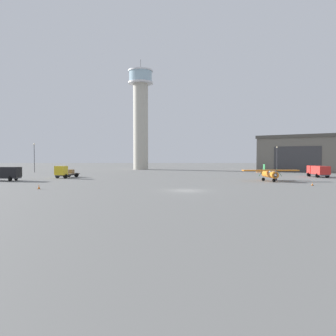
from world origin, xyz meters
TOP-DOWN VIEW (x-y plane):
  - ground_plane at (0.00, 0.00)m, footprint 400.00×400.00m
  - control_tower at (-12.59, 76.81)m, footprint 9.09×9.09m
  - hangar at (41.61, 61.82)m, footprint 31.50×29.41m
  - airplane_orange at (17.49, 18.64)m, footprint 10.84×8.53m
  - truck_box_black at (-34.76, 18.95)m, footprint 6.21×3.49m
  - truck_flatbed_yellow at (-25.67, 27.65)m, footprint 4.14×7.48m
  - truck_box_red at (32.47, 30.61)m, footprint 3.27×6.97m
  - light_post_west at (27.73, 45.66)m, footprint 0.44×0.44m
  - light_post_east at (-42.98, 54.11)m, footprint 0.44×0.44m
  - traffic_cone_near_left at (21.35, 8.07)m, footprint 0.36×0.36m
  - traffic_cone_near_right at (-21.58, 2.29)m, footprint 0.36×0.36m

SIDE VIEW (x-z plane):
  - ground_plane at x=0.00m, z-range 0.00..0.00m
  - traffic_cone_near_left at x=21.35m, z-range 0.00..0.56m
  - traffic_cone_near_right at x=-21.58m, z-range 0.00..0.71m
  - truck_flatbed_yellow at x=-25.67m, z-range -0.05..2.67m
  - airplane_orange at x=17.49m, z-range -0.11..3.11m
  - truck_box_red at x=32.47m, z-range 0.23..2.86m
  - truck_box_black at x=-34.76m, z-range 0.20..2.93m
  - light_post_west at x=27.73m, z-range 0.80..8.40m
  - light_post_east at x=-42.98m, z-range 0.83..9.63m
  - hangar at x=41.61m, z-range 0.02..11.56m
  - control_tower at x=-12.59m, z-range 0.58..41.05m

